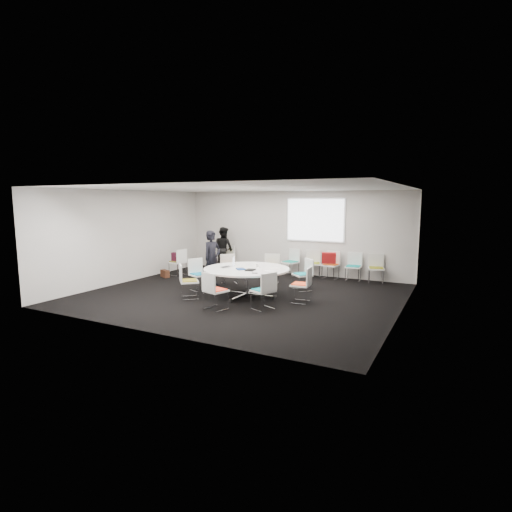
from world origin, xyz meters
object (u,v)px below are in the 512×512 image
at_px(chair_ring_b, 303,281).
at_px(chair_back_d, 353,272).
at_px(chair_back_e, 376,274).
at_px(person_main, 212,258).
at_px(chair_back_c, 331,270).
at_px(chair_back_a, 291,267).
at_px(conference_table, 247,275).
at_px(chair_back_b, 313,269).
at_px(chair_ring_h, 263,298).
at_px(chair_ring_f, 189,288).
at_px(person_back, 224,249).
at_px(brown_bag, 165,274).
at_px(chair_ring_g, 215,298).
at_px(chair_ring_c, 271,274).
at_px(chair_spare_left, 178,267).
at_px(cup, 257,266).
at_px(chair_ring_a, 301,292).
at_px(chair_ring_d, 229,275).
at_px(chair_person_back, 226,262).
at_px(maroon_bag, 177,257).
at_px(chair_ring_e, 199,281).
at_px(laptop, 227,267).

distance_m(chair_ring_b, chair_back_d, 2.18).
relative_size(chair_back_e, person_main, 0.54).
relative_size(chair_back_c, person_main, 0.54).
relative_size(chair_ring_b, chair_back_c, 1.00).
bearing_deg(chair_back_a, conference_table, 108.89).
bearing_deg(chair_back_b, chair_ring_h, 73.18).
height_order(chair_ring_f, person_back, person_back).
bearing_deg(brown_bag, chair_ring_g, -34.94).
bearing_deg(chair_ring_c, chair_ring_h, 95.87).
bearing_deg(chair_back_c, chair_spare_left, 28.81).
xyz_separation_m(cup, brown_bag, (-3.75, 0.70, -0.66)).
xyz_separation_m(chair_ring_b, chair_back_d, (0.92, 1.98, 0.00)).
relative_size(conference_table, chair_ring_a, 2.55).
bearing_deg(chair_back_e, person_back, -12.37).
bearing_deg(chair_ring_c, chair_ring_g, 76.08).
bearing_deg(cup, chair_ring_d, 149.91).
height_order(chair_ring_b, chair_ring_h, same).
distance_m(chair_ring_a, chair_ring_g, 2.13).
bearing_deg(chair_back_a, chair_ring_c, 106.73).
height_order(chair_person_back, brown_bag, chair_person_back).
height_order(chair_back_c, brown_bag, chair_back_c).
relative_size(chair_back_c, cup, 9.78).
bearing_deg(chair_spare_left, chair_back_c, -61.71).
bearing_deg(chair_spare_left, conference_table, -105.20).
xyz_separation_m(chair_back_c, person_back, (-3.90, -0.18, 0.50)).
bearing_deg(brown_bag, chair_back_c, 24.68).
bearing_deg(chair_person_back, chair_back_b, -161.86).
height_order(chair_back_d, chair_back_e, same).
xyz_separation_m(maroon_bag, brown_bag, (-0.13, -0.48, -0.50)).
bearing_deg(chair_person_back, brown_bag, 84.10).
bearing_deg(person_back, chair_ring_e, 127.52).
relative_size(chair_back_d, maroon_bag, 2.20).
bearing_deg(chair_ring_e, chair_spare_left, -105.55).
relative_size(conference_table, person_back, 1.45).
bearing_deg(cup, chair_ring_f, -137.30).
relative_size(chair_ring_h, chair_back_b, 1.00).
bearing_deg(chair_ring_f, chair_person_back, 155.94).
xyz_separation_m(chair_back_d, laptop, (-2.55, -3.35, 0.47)).
distance_m(chair_back_c, brown_bag, 5.37).
xyz_separation_m(chair_ring_c, laptop, (-0.44, -1.83, 0.47)).
height_order(chair_back_d, maroon_bag, chair_back_d).
height_order(chair_ring_f, chair_ring_g, same).
bearing_deg(chair_person_back, conference_table, 146.87).
distance_m(chair_ring_f, brown_bag, 3.09).
xyz_separation_m(chair_ring_f, chair_back_c, (2.47, 4.17, 0.00)).
height_order(chair_ring_e, chair_back_a, same).
distance_m(chair_ring_e, cup, 1.75).
height_order(conference_table, chair_ring_f, chair_ring_f).
xyz_separation_m(chair_ring_d, chair_ring_e, (-0.29, -1.13, 0.00)).
bearing_deg(chair_back_d, chair_back_a, -1.12).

